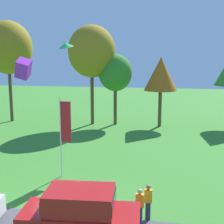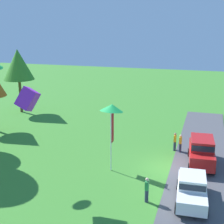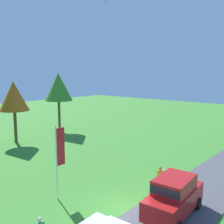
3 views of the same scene
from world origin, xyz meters
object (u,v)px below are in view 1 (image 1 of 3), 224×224
object	(u,v)px
tree_far_right	(161,74)
kite_box_trailing_tail	(23,69)
tree_right_of_center	(8,48)
flag_banner	(64,127)
car_suv_far_end	(80,215)
tree_lone_near	(115,73)
tree_center_back	(92,52)
kite_delta_near_flag	(66,45)
person_on_lawn	(140,207)
person_watching_sky	(148,202)

from	to	relation	value
tree_far_right	kite_box_trailing_tail	world-z (taller)	kite_box_trailing_tail
tree_right_of_center	kite_box_trailing_tail	xyz separation A→B (m)	(6.95, -10.79, -1.84)
flag_banner	kite_box_trailing_tail	distance (m)	7.08
car_suv_far_end	flag_banner	distance (m)	7.55
car_suv_far_end	kite_box_trailing_tail	size ratio (longest dim) A/B	3.58
tree_lone_near	tree_far_right	distance (m)	4.83
tree_center_back	tree_far_right	size ratio (longest dim) A/B	1.46
tree_center_back	kite_delta_near_flag	size ratio (longest dim) A/B	7.97
tree_lone_near	kite_box_trailing_tail	bearing A→B (deg)	-114.23
car_suv_far_end	tree_lone_near	bearing A→B (deg)	96.13
car_suv_far_end	tree_center_back	xyz separation A→B (m)	(-4.87, 21.90, 6.54)
tree_lone_near	kite_delta_near_flag	world-z (taller)	kite_delta_near_flag
tree_far_right	person_on_lawn	bearing A→B (deg)	-90.82
car_suv_far_end	tree_right_of_center	bearing A→B (deg)	123.39
car_suv_far_end	flag_banner	xyz separation A→B (m)	(-2.90, 6.72, 1.85)
tree_center_back	kite_box_trailing_tail	distance (m)	11.26
flag_banner	kite_box_trailing_tail	bearing A→B (deg)	136.51
tree_center_back	kite_delta_near_flag	bearing A→B (deg)	-94.60
person_on_lawn	kite_delta_near_flag	size ratio (longest dim) A/B	1.28
person_on_lawn	tree_lone_near	world-z (taller)	tree_lone_near
car_suv_far_end	tree_lone_near	world-z (taller)	tree_lone_near
kite_delta_near_flag	person_on_lawn	bearing A→B (deg)	-60.01
tree_right_of_center	tree_lone_near	world-z (taller)	tree_right_of_center
flag_banner	kite_delta_near_flag	size ratio (longest dim) A/B	3.72
car_suv_far_end	kite_delta_near_flag	world-z (taller)	kite_delta_near_flag
person_watching_sky	tree_far_right	xyz separation A→B (m)	(-0.04, 19.63, 4.63)
person_watching_sky	tree_far_right	distance (m)	20.17
car_suv_far_end	flag_banner	size ratio (longest dim) A/B	0.95
person_watching_sky	tree_lone_near	bearing A→B (deg)	103.76
person_watching_sky	flag_banner	size ratio (longest dim) A/B	0.34
tree_lone_near	tree_right_of_center	bearing A→B (deg)	-177.97
kite_delta_near_flag	tree_right_of_center	bearing A→B (deg)	142.69
car_suv_far_end	kite_delta_near_flag	bearing A→B (deg)	109.90
tree_right_of_center	kite_delta_near_flag	distance (m)	11.26
person_on_lawn	tree_far_right	distance (m)	20.67
tree_center_back	tree_lone_near	distance (m)	3.37
kite_box_trailing_tail	kite_delta_near_flag	bearing A→B (deg)	63.16
person_watching_sky	flag_banner	xyz separation A→B (m)	(-5.37, 4.32, 2.27)
car_suv_far_end	kite_box_trailing_tail	xyz separation A→B (m)	(-7.44, 11.03, 5.15)
person_on_lawn	flag_banner	xyz separation A→B (m)	(-5.04, 4.84, 2.27)
tree_right_of_center	kite_delta_near_flag	world-z (taller)	tree_right_of_center
tree_right_of_center	kite_box_trailing_tail	bearing A→B (deg)	-57.23
car_suv_far_end	person_on_lawn	xyz separation A→B (m)	(2.14, 1.88, -0.42)
person_on_lawn	tree_far_right	size ratio (longest dim) A/B	0.24
car_suv_far_end	tree_lone_near	size ratio (longest dim) A/B	0.62
tree_right_of_center	person_on_lawn	bearing A→B (deg)	-50.36
tree_lone_near	flag_banner	xyz separation A→B (m)	(-0.51, -15.53, -2.44)
person_watching_sky	tree_right_of_center	xyz separation A→B (m)	(-16.86, 19.43, 7.41)
tree_right_of_center	tree_lone_near	xyz separation A→B (m)	(11.99, 0.42, -2.70)
person_watching_sky	tree_lone_near	world-z (taller)	tree_lone_near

